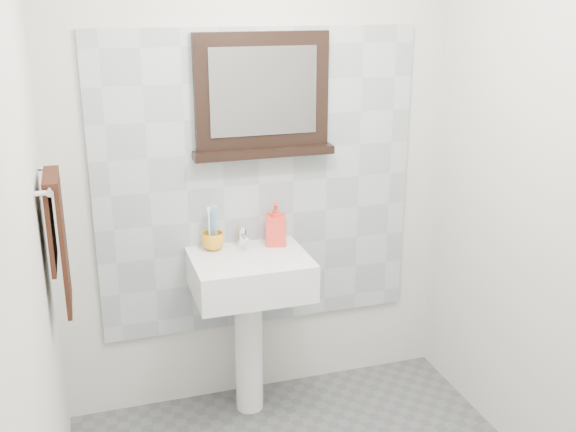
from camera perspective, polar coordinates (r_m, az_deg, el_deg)
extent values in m
cube|color=silver|center=(3.32, -2.59, 4.48)|extent=(2.00, 0.01, 2.50)
cube|color=silver|center=(1.46, 21.22, -15.54)|extent=(2.00, 0.01, 2.50)
cube|color=silver|center=(2.18, -20.90, -4.20)|extent=(0.01, 2.20, 2.50)
cube|color=#A4ADB1|center=(3.34, -2.51, 2.76)|extent=(1.60, 0.02, 1.50)
cylinder|color=white|center=(3.47, -3.35, -11.12)|extent=(0.14, 0.14, 0.68)
cube|color=white|center=(3.23, -3.22, -4.94)|extent=(0.55, 0.44, 0.18)
cylinder|color=silver|center=(3.18, -3.16, -3.83)|extent=(0.32, 0.32, 0.02)
cylinder|color=#4C4C4F|center=(3.18, -3.16, -3.65)|extent=(0.04, 0.04, 0.00)
cylinder|color=silver|center=(3.31, -3.91, -1.82)|extent=(0.04, 0.04, 0.09)
cylinder|color=silver|center=(3.27, -3.73, -1.75)|extent=(0.02, 0.10, 0.02)
cube|color=silver|center=(3.31, -3.99, -0.92)|extent=(0.02, 0.07, 0.01)
imported|color=#F9A61D|center=(3.28, -6.36, -2.13)|extent=(0.13, 0.13, 0.09)
cylinder|color=white|center=(3.25, -6.68, -1.19)|extent=(0.01, 0.01, 0.19)
cube|color=white|center=(3.22, -6.74, 0.54)|extent=(0.01, 0.01, 0.03)
cylinder|color=#569EC4|center=(3.26, -6.10, -1.13)|extent=(0.01, 0.01, 0.19)
cube|color=#569EC4|center=(3.22, -6.16, 0.60)|extent=(0.01, 0.01, 0.03)
cylinder|color=white|center=(3.28, -6.46, -1.01)|extent=(0.01, 0.01, 0.19)
cube|color=white|center=(3.25, -6.53, 0.71)|extent=(0.01, 0.01, 0.03)
cylinder|color=#569EC4|center=(3.27, -6.61, -1.06)|extent=(0.01, 0.01, 0.19)
cube|color=#569EC4|center=(3.24, -6.68, 0.66)|extent=(0.01, 0.01, 0.03)
cylinder|color=white|center=(3.27, -6.09, -1.03)|extent=(0.01, 0.01, 0.19)
cube|color=white|center=(3.24, -6.15, 0.69)|extent=(0.01, 0.01, 0.03)
cylinder|color=#569EC4|center=(3.25, -6.21, -1.18)|extent=(0.01, 0.01, 0.19)
cube|color=#569EC4|center=(3.21, -6.27, 0.55)|extent=(0.01, 0.01, 0.03)
imported|color=red|center=(3.31, -1.04, -0.61)|extent=(0.12, 0.12, 0.22)
cube|color=black|center=(3.23, -2.22, 10.57)|extent=(0.65, 0.06, 0.54)
cube|color=#99999E|center=(3.20, -2.06, 10.50)|extent=(0.52, 0.01, 0.41)
cube|color=black|center=(3.26, -2.04, 5.43)|extent=(0.69, 0.11, 0.04)
cylinder|color=silver|center=(2.73, -19.45, 2.93)|extent=(0.03, 0.40, 0.03)
cylinder|color=silver|center=(2.55, -20.21, 1.81)|extent=(0.05, 0.02, 0.02)
cylinder|color=silver|center=(2.92, -19.97, 3.80)|extent=(0.05, 0.02, 0.02)
cube|color=black|center=(2.81, -18.47, -2.35)|extent=(0.02, 0.30, 0.52)
cube|color=black|center=(2.78, -19.48, -0.69)|extent=(0.02, 0.30, 0.34)
cube|color=black|center=(2.73, -19.46, 3.03)|extent=(0.06, 0.30, 0.03)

